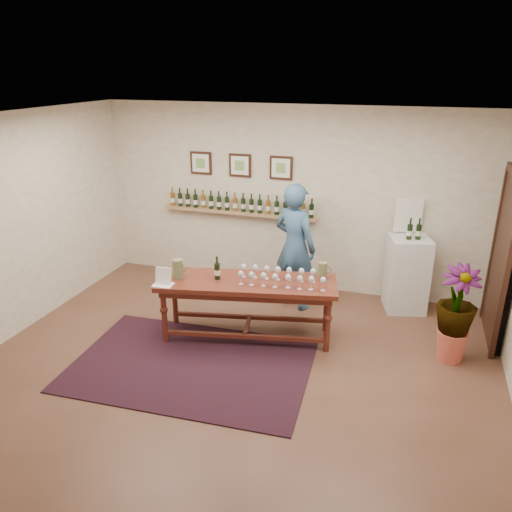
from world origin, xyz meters
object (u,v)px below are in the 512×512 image
(display_pedestal, at_px, (407,274))
(person, at_px, (295,247))
(potted_plant, at_px, (456,314))
(tasting_table, at_px, (247,289))

(display_pedestal, xyz_separation_m, person, (-1.55, -0.40, 0.37))
(person, bearing_deg, display_pedestal, -142.56)
(potted_plant, bearing_deg, person, 158.73)
(potted_plant, relative_size, person, 0.57)
(tasting_table, bearing_deg, display_pedestal, 25.73)
(display_pedestal, relative_size, person, 0.59)
(tasting_table, bearing_deg, person, 59.79)
(tasting_table, xyz_separation_m, person, (0.35, 1.07, 0.24))
(tasting_table, relative_size, potted_plant, 2.26)
(potted_plant, height_order, person, person)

